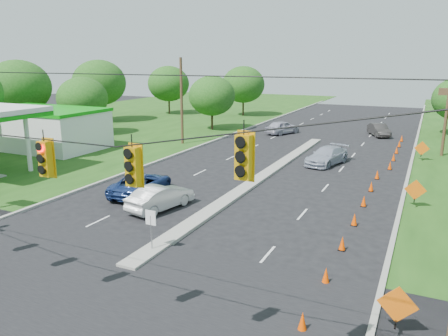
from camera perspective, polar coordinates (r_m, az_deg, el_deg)
The scene contains 36 objects.
ground at distance 17.10m, azimuth -21.36°, elevation -17.85°, with size 160.00×160.00×0.00m, color black.
cross_street at distance 17.10m, azimuth -21.36°, elevation -17.85°, with size 160.00×14.00×0.02m, color black.
curb_left at distance 45.79m, azimuth -2.84°, elevation 2.92°, with size 0.25×110.00×0.16m, color gray.
curb_right at distance 40.60m, azimuth 23.22°, elevation 0.36°, with size 0.25×110.00×0.16m, color gray.
median at distance 33.74m, azimuth 5.15°, elevation -1.13°, with size 1.00×34.00×0.18m, color gray.
median_sign at distance 20.51m, azimuth -9.53°, elevation -7.04°, with size 0.55×0.06×2.05m.
signal_span at distance 14.60m, azimuth -26.03°, elevation -2.47°, with size 25.60×0.32×9.00m.
utility_pole_far_left at distance 46.32m, azimuth -5.56°, elevation 8.63°, with size 0.28×0.28×9.00m, color #422D1C.
utility_pole_far_right at distance 44.86m, azimuth 27.14°, elevation 7.00°, with size 0.28×0.28×9.00m, color #422D1C.
gas_station at distance 46.23m, azimuth -23.92°, elevation 5.09°, with size 18.40×19.70×5.20m.
cone_0 at distance 15.48m, azimuth 10.21°, elevation -19.13°, with size 0.32×0.32×0.70m, color #FF4700.
cone_1 at distance 18.45m, azimuth 13.17°, elevation -13.51°, with size 0.32×0.32×0.70m, color #FF4700.
cone_2 at distance 21.58m, azimuth 15.20°, elevation -9.46°, with size 0.32×0.32×0.70m, color #FF4700.
cone_3 at distance 24.80m, azimuth 16.67°, elevation -6.44°, with size 0.32×0.32×0.70m, color #FF4700.
cone_4 at distance 28.10m, azimuth 17.80°, elevation -4.12°, with size 0.32×0.32×0.70m, color #FF4700.
cone_5 at distance 31.43m, azimuth 18.68°, elevation -2.29°, with size 0.32×0.32×0.70m, color #FF4700.
cone_6 at distance 34.80m, azimuth 19.38°, elevation -0.82°, with size 0.32×0.32×0.70m, color #FF4700.
cone_7 at distance 38.15m, azimuth 20.86°, elevation 0.31°, with size 0.32×0.32×0.70m, color #FF4700.
cone_8 at distance 41.57m, azimuth 21.28°, elevation 1.33°, with size 0.32×0.32×0.70m, color #FF4700.
cone_9 at distance 44.99m, azimuth 21.63°, elevation 2.20°, with size 0.32×0.32×0.70m, color #FF4700.
cone_10 at distance 48.43m, azimuth 21.93°, elevation 2.95°, with size 0.32×0.32×0.70m, color #FF4700.
cone_11 at distance 51.88m, azimuth 22.19°, elevation 3.60°, with size 0.32×0.32×0.70m, color #FF4700.
work_sign_0 at distance 15.64m, azimuth 21.70°, elevation -16.42°, with size 1.27×0.58×1.37m.
work_sign_1 at distance 28.68m, azimuth 23.71°, elevation -2.74°, with size 1.27×0.58×1.37m.
work_sign_2 at distance 42.33m, azimuth 24.42°, elevation 2.28°, with size 1.27×0.58×1.37m.
tree_2 at distance 54.47m, azimuth -18.01°, elevation 8.63°, with size 5.88×5.88×6.86m.
tree_3 at distance 65.81m, azimuth -15.98°, elevation 10.66°, with size 7.56×7.56×8.82m.
tree_4 at distance 73.09m, azimuth -7.26°, elevation 10.87°, with size 6.72×6.72×7.84m.
tree_5 at distance 55.79m, azimuth -1.59°, elevation 9.41°, with size 5.88×5.88×6.86m.
tree_6 at distance 70.19m, azimuth 2.55°, elevation 10.84°, with size 6.72×6.72×7.84m.
tree_14 at distance 58.82m, azimuth -25.24°, elevation 9.56°, with size 7.56×7.56×8.82m.
white_sedan at distance 26.46m, azimuth -8.27°, elevation -3.80°, with size 1.57×4.51×1.49m, color #BBBBBB.
blue_pickup at distance 29.50m, azimuth -10.77°, elevation -2.05°, with size 2.45×5.31×1.48m, color navy.
silver_car_far at distance 38.43m, azimuth 13.28°, elevation 1.56°, with size 2.09×5.14×1.49m, color #A2ABBE.
silver_car_oncoming at distance 53.51m, azimuth 7.63°, elevation 5.30°, with size 1.92×4.77×1.62m, color #B0AEC0.
dark_car_receding at distance 54.65m, azimuth 19.58°, elevation 4.71°, with size 1.55×4.43×1.46m, color #2C2A2A.
Camera 1 is at (11.10, -9.64, 8.74)m, focal length 35.00 mm.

